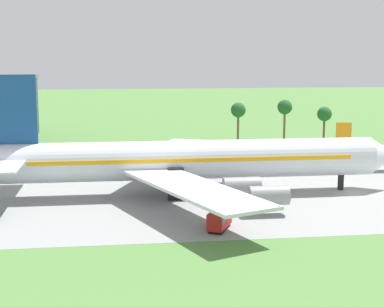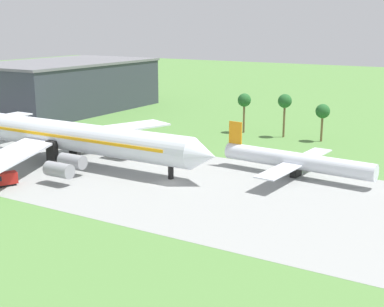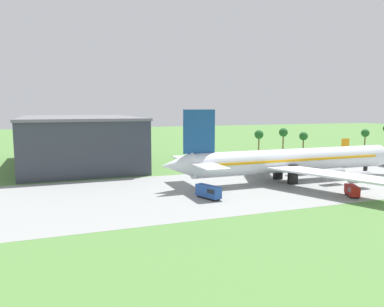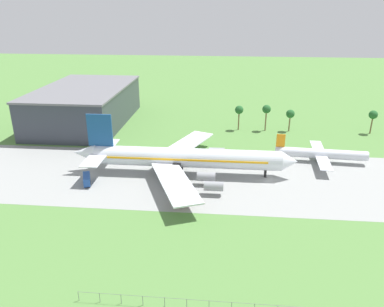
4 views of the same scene
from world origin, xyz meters
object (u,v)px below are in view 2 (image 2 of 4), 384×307
(catering_van, at_px, (2,179))
(terminal_building, at_px, (65,86))
(jet_airliner, at_px, (68,136))
(regional_aircraft, at_px, (296,161))

(catering_van, bearing_deg, terminal_building, 126.55)
(jet_airliner, distance_m, catering_van, 20.37)
(catering_van, xyz_separation_m, terminal_building, (-52.87, 71.33, 6.99))
(jet_airliner, distance_m, terminal_building, 72.29)
(regional_aircraft, bearing_deg, terminal_building, 158.78)
(jet_airliner, relative_size, terminal_building, 1.17)
(regional_aircraft, distance_m, catering_van, 55.29)
(regional_aircraft, distance_m, terminal_building, 103.73)
(terminal_building, bearing_deg, regional_aircraft, -21.22)
(jet_airliner, xyz_separation_m, catering_van, (2.25, -19.79, -4.24))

